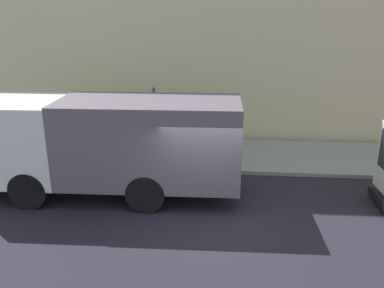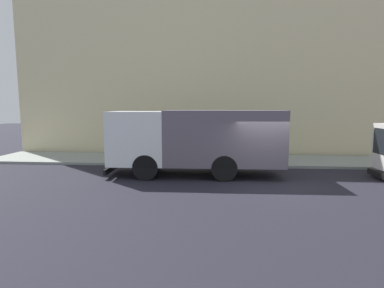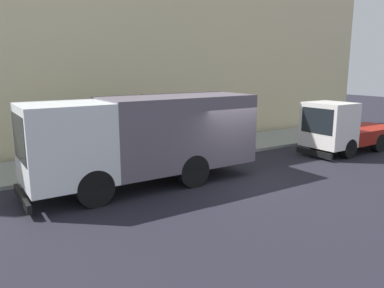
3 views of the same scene
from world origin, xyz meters
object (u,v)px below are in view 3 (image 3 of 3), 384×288
object	(u,v)px
large_utility_truck	(145,136)
street_sign_post	(143,123)
small_flatbed_truck	(343,130)
pedestrian_walking	(113,134)

from	to	relation	value
large_utility_truck	street_sign_post	distance (m)	2.50
small_flatbed_truck	pedestrian_walking	bearing A→B (deg)	60.57
large_utility_truck	pedestrian_walking	size ratio (longest dim) A/B	4.77
large_utility_truck	small_flatbed_truck	size ratio (longest dim) A/B	1.42
large_utility_truck	small_flatbed_truck	distance (m)	9.80
pedestrian_walking	large_utility_truck	bearing A→B (deg)	145.48
large_utility_truck	street_sign_post	bearing A→B (deg)	-23.88
small_flatbed_truck	pedestrian_walking	xyz separation A→B (m)	(4.79, 9.28, -0.08)
street_sign_post	pedestrian_walking	bearing A→B (deg)	11.93
large_utility_truck	street_sign_post	size ratio (longest dim) A/B	2.84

